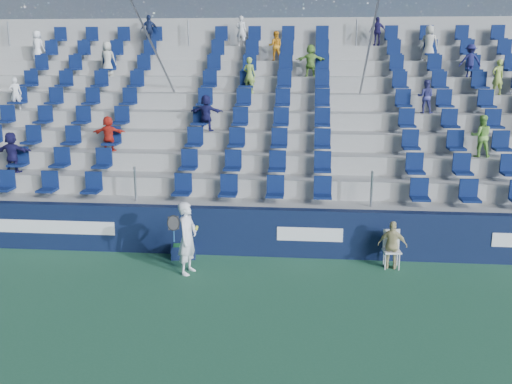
# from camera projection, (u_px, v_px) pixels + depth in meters

# --- Properties ---
(ground) EXTENTS (70.00, 70.00, 0.00)m
(ground) POSITION_uv_depth(u_px,v_px,m) (232.00, 308.00, 11.27)
(ground) COLOR #2A6343
(ground) RESTS_ON ground
(sponsor_wall) EXTENTS (24.00, 0.32, 1.20)m
(sponsor_wall) POSITION_uv_depth(u_px,v_px,m) (249.00, 232.00, 14.18)
(sponsor_wall) COLOR #0F1938
(sponsor_wall) RESTS_ON ground
(grandstand) EXTENTS (24.00, 8.17, 6.63)m
(grandstand) POSITION_uv_depth(u_px,v_px,m) (266.00, 141.00, 18.75)
(grandstand) COLOR #9D9D98
(grandstand) RESTS_ON ground
(tennis_player) EXTENTS (0.69, 0.69, 1.68)m
(tennis_player) POSITION_uv_depth(u_px,v_px,m) (187.00, 238.00, 12.90)
(tennis_player) COLOR white
(tennis_player) RESTS_ON ground
(line_judge_chair) EXTENTS (0.43, 0.44, 0.89)m
(line_judge_chair) POSITION_uv_depth(u_px,v_px,m) (391.00, 246.00, 13.39)
(line_judge_chair) COLOR white
(line_judge_chair) RESTS_ON ground
(line_judge) EXTENTS (0.72, 0.42, 1.15)m
(line_judge) POSITION_uv_depth(u_px,v_px,m) (392.00, 245.00, 13.24)
(line_judge) COLOR tan
(line_judge) RESTS_ON ground
(ball_bin) EXTENTS (0.65, 0.49, 0.33)m
(ball_bin) POSITION_uv_depth(u_px,v_px,m) (183.00, 251.00, 14.04)
(ball_bin) COLOR #101B3D
(ball_bin) RESTS_ON ground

